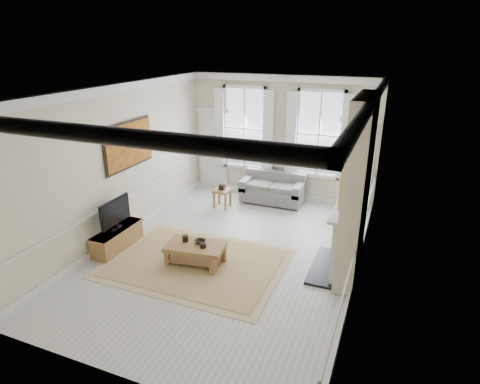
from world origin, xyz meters
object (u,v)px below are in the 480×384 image
at_px(tv_stand, 117,238).
at_px(side_table, 222,193).
at_px(coffee_table, 195,248).
at_px(sofa, 273,190).

bearing_deg(tv_stand, side_table, 68.41).
bearing_deg(side_table, tv_stand, -111.59).
distance_m(side_table, tv_stand, 3.15).
distance_m(side_table, coffee_table, 2.96).
xyz_separation_m(side_table, tv_stand, (-1.16, -2.92, -0.17)).
bearing_deg(sofa, coffee_table, -96.63).
xyz_separation_m(coffee_table, tv_stand, (-1.87, -0.05, -0.12)).
distance_m(sofa, tv_stand, 4.44).
relative_size(coffee_table, tv_stand, 0.96).
bearing_deg(coffee_table, side_table, 96.08).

